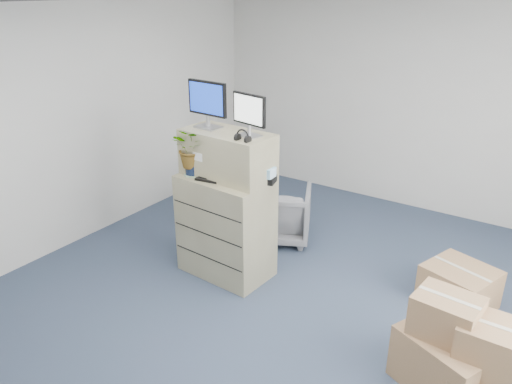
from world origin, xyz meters
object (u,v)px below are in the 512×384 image
Objects in this scene: monitor_left at (207,102)px; office_chair at (280,210)px; keyboard at (218,180)px; water_bottle at (229,166)px; filing_cabinet_lower at (226,226)px; potted_plant at (193,154)px; monitor_right at (249,113)px.

office_chair is at bearing 75.44° from monitor_left.
water_bottle is (0.05, 0.11, 0.12)m from keyboard.
water_bottle is (0.30, -0.06, -0.61)m from monitor_left.
filing_cabinet_lower is at bearing -168.29° from water_bottle.
water_bottle is at bearing -6.68° from monitor_left.
monitor_left is 1.16× the size of potted_plant.
monitor_right reaches higher than filing_cabinet_lower.
potted_plant reaches higher than keyboard.
monitor_left is 1.79m from office_chair.
monitor_left is (-0.25, 0.07, 1.30)m from filing_cabinet_lower.
filing_cabinet_lower is 1.33m from monitor_left.
water_bottle reaches higher than keyboard.
keyboard is (-0.28, -0.15, -0.70)m from monitor_right.
monitor_right is at bearing 15.14° from potted_plant.
monitor_right is at bearing 76.53° from office_chair.
water_bottle is at bearing 18.04° from potted_plant.
monitor_right is 1.75m from office_chair.
monitor_right reaches higher than potted_plant.
monitor_left is 0.68m from water_bottle.
water_bottle is at bearing 54.90° from keyboard.
monitor_left is 0.79m from keyboard.
monitor_left reaches higher than office_chair.
filing_cabinet_lower is 0.86m from potted_plant.
water_bottle reaches higher than office_chair.
filing_cabinet_lower is 1.49× the size of office_chair.
filing_cabinet_lower reaches higher than office_chair.
office_chair is at bearing 114.16° from monitor_right.
potted_plant is 0.56× the size of office_chair.
office_chair is at bearing 77.20° from keyboard.
monitor_left reaches higher than keyboard.
office_chair is (0.39, 1.12, -0.97)m from potted_plant.
water_bottle is at bearing -158.00° from monitor_right.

